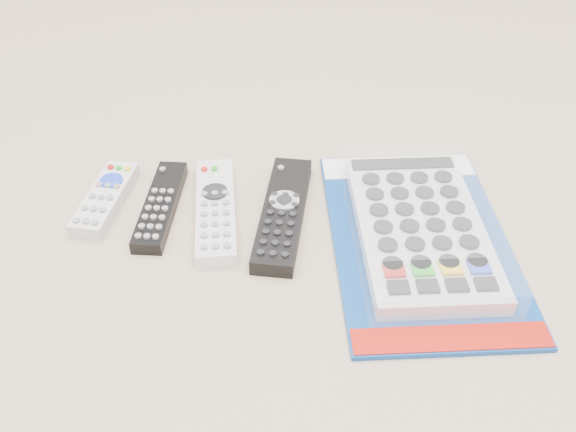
{
  "coord_description": "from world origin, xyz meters",
  "views": [
    {
      "loc": [
        0.02,
        -0.61,
        0.54
      ],
      "look_at": [
        0.04,
        0.02,
        0.01
      ],
      "focal_mm": 40.0,
      "sensor_mm": 36.0,
      "label": 1
    }
  ],
  "objects_px": {
    "remote_small_grey": "(105,198)",
    "remote_silver_dvd": "(216,210)",
    "remote_slim_black": "(160,206)",
    "jumbo_remote_packaged": "(420,227)",
    "remote_large_black": "(283,213)"
  },
  "relations": [
    {
      "from": "remote_silver_dvd",
      "to": "remote_large_black",
      "type": "height_order",
      "value": "same"
    },
    {
      "from": "remote_slim_black",
      "to": "jumbo_remote_packaged",
      "type": "distance_m",
      "value": 0.34
    },
    {
      "from": "remote_small_grey",
      "to": "remote_silver_dvd",
      "type": "xyz_separation_m",
      "value": [
        0.15,
        -0.03,
        0.0
      ]
    },
    {
      "from": "remote_large_black",
      "to": "jumbo_remote_packaged",
      "type": "distance_m",
      "value": 0.17
    },
    {
      "from": "remote_small_grey",
      "to": "remote_large_black",
      "type": "height_order",
      "value": "remote_large_black"
    },
    {
      "from": "remote_silver_dvd",
      "to": "jumbo_remote_packaged",
      "type": "relative_size",
      "value": 0.56
    },
    {
      "from": "remote_silver_dvd",
      "to": "jumbo_remote_packaged",
      "type": "xyz_separation_m",
      "value": [
        0.26,
        -0.05,
        0.01
      ]
    },
    {
      "from": "remote_large_black",
      "to": "remote_slim_black",
      "type": "bearing_deg",
      "value": -178.68
    },
    {
      "from": "remote_slim_black",
      "to": "jumbo_remote_packaged",
      "type": "bearing_deg",
      "value": -5.85
    },
    {
      "from": "remote_slim_black",
      "to": "jumbo_remote_packaged",
      "type": "height_order",
      "value": "jumbo_remote_packaged"
    },
    {
      "from": "remote_small_grey",
      "to": "jumbo_remote_packaged",
      "type": "xyz_separation_m",
      "value": [
        0.4,
        -0.08,
        0.01
      ]
    },
    {
      "from": "remote_slim_black",
      "to": "remote_large_black",
      "type": "xyz_separation_m",
      "value": [
        0.16,
        -0.02,
        0.0
      ]
    },
    {
      "from": "remote_small_grey",
      "to": "jumbo_remote_packaged",
      "type": "distance_m",
      "value": 0.41
    },
    {
      "from": "remote_small_grey",
      "to": "remote_silver_dvd",
      "type": "height_order",
      "value": "same"
    },
    {
      "from": "remote_small_grey",
      "to": "remote_large_black",
      "type": "distance_m",
      "value": 0.24
    }
  ]
}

